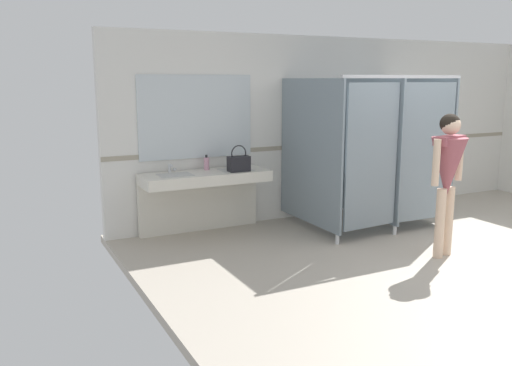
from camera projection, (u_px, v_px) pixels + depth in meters
name	position (u px, v px, depth m)	size (l,w,h in m)	color
ground_plane	(487.00, 264.00, 6.10)	(7.50, 6.00, 0.10)	#B2A899
wall_back	(346.00, 126.00, 8.26)	(7.50, 0.12, 2.64)	silver
wall_back_tile_band	(348.00, 144.00, 8.26)	(7.50, 0.01, 0.06)	#9E937F
vanity_counter	(203.00, 188.00, 7.05)	(1.68, 0.58, 0.95)	silver
mirror_panel	(196.00, 117.00, 7.06)	(1.58, 0.02, 1.10)	silver
bathroom_stalls	(375.00, 149.00, 7.31)	(1.90, 1.49, 2.08)	gray
person_standing	(448.00, 167.00, 6.04)	(0.56, 0.48, 1.65)	beige
handbag	(239.00, 163.00, 6.97)	(0.28, 0.14, 0.35)	black
soap_dispenser	(207.00, 163.00, 7.11)	(0.07, 0.07, 0.20)	#D899B2
paper_cup	(238.00, 167.00, 7.08)	(0.07, 0.07, 0.09)	beige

